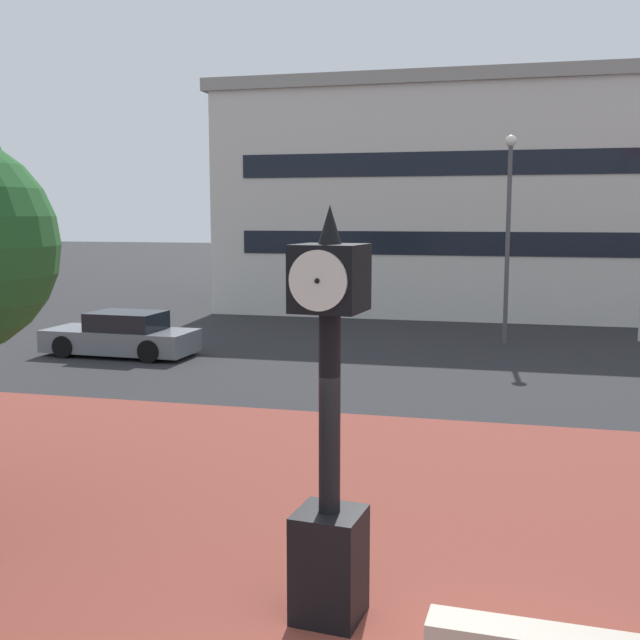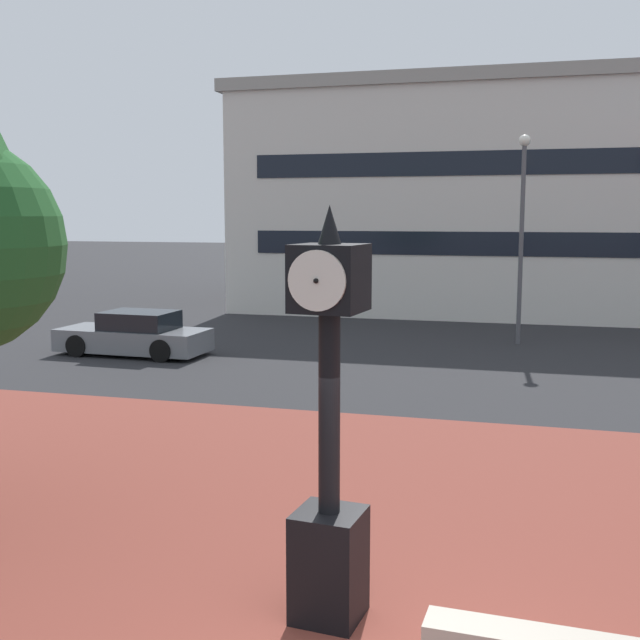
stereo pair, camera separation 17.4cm
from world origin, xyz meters
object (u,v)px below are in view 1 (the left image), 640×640
car_street_near (122,336)px  civic_building (570,200)px  street_lamp_post (508,217)px  street_clock (329,451)px

car_street_near → civic_building: civic_building is taller
street_lamp_post → street_clock: bearing=-94.9°
civic_building → street_lamp_post: 11.86m
street_clock → car_street_near: (-9.24, 13.01, -1.18)m
civic_building → street_lamp_post: bearing=-102.5°
civic_building → street_lamp_post: civic_building is taller
civic_building → street_lamp_post: (-2.57, -11.55, -0.74)m
civic_building → street_clock: bearing=-97.9°
street_lamp_post → car_street_near: bearing=-155.5°
car_street_near → street_lamp_post: street_lamp_post is taller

